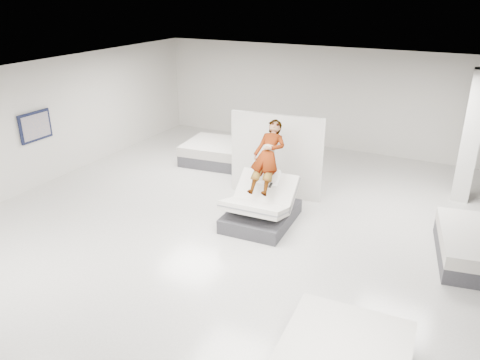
{
  "coord_description": "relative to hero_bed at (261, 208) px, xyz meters",
  "views": [
    {
      "loc": [
        3.94,
        -7.38,
        4.89
      ],
      "look_at": [
        -0.32,
        0.97,
        1.0
      ],
      "focal_mm": 35.0,
      "sensor_mm": 36.0,
      "label": 1
    }
  ],
  "objects": [
    {
      "name": "room",
      "position": [
        -0.13,
        -1.12,
        1.25
      ],
      "size": [
        14.0,
        14.04,
        3.2
      ],
      "color": "beige",
      "rests_on": "ground"
    },
    {
      "name": "hero_bed",
      "position": [
        0.0,
        0.0,
        0.0
      ],
      "size": [
        1.42,
        1.84,
        1.12
      ],
      "color": "#3F3E44",
      "rests_on": "floor"
    },
    {
      "name": "person",
      "position": [
        -0.02,
        0.32,
        0.84
      ],
      "size": [
        0.72,
        1.64,
        1.49
      ],
      "primitive_type": "imported",
      "rotation": [
        0.85,
        0.0,
        0.05
      ],
      "color": "slate",
      "rests_on": "hero_bed"
    },
    {
      "name": "remote",
      "position": [
        0.22,
        -0.02,
        0.61
      ],
      "size": [
        0.06,
        0.14,
        0.08
      ],
      "primitive_type": "cube",
      "rotation": [
        0.35,
        0.0,
        0.05
      ],
      "color": "black",
      "rests_on": "person"
    },
    {
      "name": "divider_panel",
      "position": [
        -0.31,
        1.52,
        0.7
      ],
      "size": [
        2.3,
        0.34,
        2.09
      ],
      "primitive_type": "cube",
      "rotation": [
        0.0,
        0.0,
        0.1
      ],
      "color": "silver",
      "rests_on": "floor"
    },
    {
      "name": "flat_bed_left_far",
      "position": [
        -2.62,
        3.0,
        -0.05
      ],
      "size": [
        2.37,
        1.88,
        0.61
      ],
      "color": "#3F3E44",
      "rests_on": "floor"
    },
    {
      "name": "column",
      "position": [
        3.87,
        3.38,
        1.25
      ],
      "size": [
        0.4,
        0.4,
        3.2
      ],
      "primitive_type": "cube",
      "color": "silver",
      "rests_on": "floor"
    },
    {
      "name": "wall_poster",
      "position": [
        -6.06,
        -0.62,
        1.25
      ],
      "size": [
        0.06,
        0.95,
        0.75
      ],
      "color": "black",
      "rests_on": "wall_left"
    }
  ]
}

